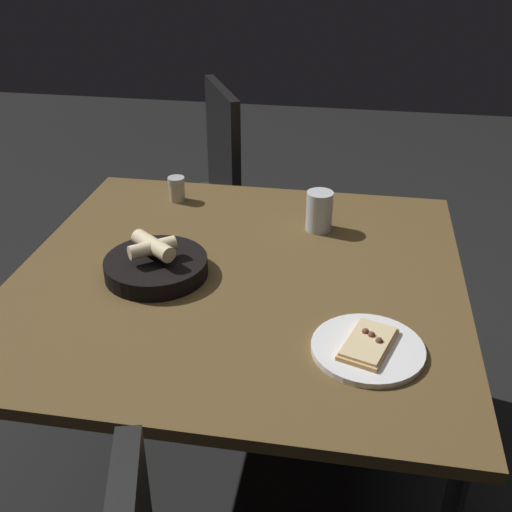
{
  "coord_description": "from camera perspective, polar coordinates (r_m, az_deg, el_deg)",
  "views": [
    {
      "loc": [
        -0.28,
        1.36,
        1.55
      ],
      "look_at": [
        -0.05,
        0.01,
        0.77
      ],
      "focal_mm": 43.72,
      "sensor_mm": 36.0,
      "label": 1
    }
  ],
  "objects": [
    {
      "name": "pizza_plate",
      "position": [
        1.37,
        10.2,
        -8.24
      ],
      "size": [
        0.24,
        0.24,
        0.04
      ],
      "color": "white",
      "rests_on": "dining_table"
    },
    {
      "name": "chair_far",
      "position": [
        2.56,
        -5.43,
        6.15
      ],
      "size": [
        0.59,
        0.59,
        0.94
      ],
      "color": "#282828",
      "rests_on": "ground"
    },
    {
      "name": "dining_table",
      "position": [
        1.65,
        -1.61,
        -3.08
      ],
      "size": [
        1.16,
        1.13,
        0.71
      ],
      "color": "brown",
      "rests_on": "ground"
    },
    {
      "name": "bread_basket",
      "position": [
        1.62,
        -9.19,
        -0.78
      ],
      "size": [
        0.27,
        0.27,
        0.11
      ],
      "color": "black",
      "rests_on": "dining_table"
    },
    {
      "name": "beer_glass",
      "position": [
        1.83,
        5.8,
        3.98
      ],
      "size": [
        0.08,
        0.08,
        0.12
      ],
      "color": "silver",
      "rests_on": "dining_table"
    },
    {
      "name": "pepper_shaker",
      "position": [
        2.03,
        -7.26,
        5.99
      ],
      "size": [
        0.05,
        0.05,
        0.08
      ],
      "color": "#BFB299",
      "rests_on": "dining_table"
    },
    {
      "name": "ground",
      "position": [
        2.08,
        -1.35,
        -18.52
      ],
      "size": [
        8.0,
        8.0,
        0.0
      ],
      "primitive_type": "plane",
      "color": "black"
    }
  ]
}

